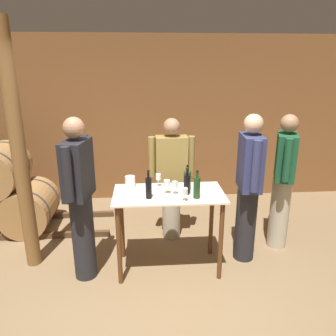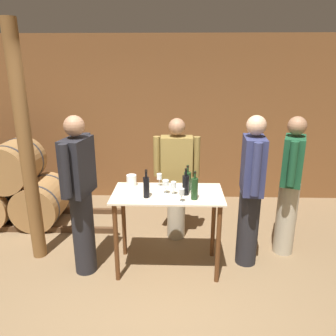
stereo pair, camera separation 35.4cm
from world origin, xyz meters
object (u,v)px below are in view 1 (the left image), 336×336
Objects in this scene: wine_bottle_center at (187,180)px; wine_glass_far_side at (185,192)px; wooden_post at (19,153)px; wine_bottle_right at (197,187)px; wine_glass_near_right at (175,185)px; ice_bucket at (130,182)px; wine_bottle_left at (187,184)px; person_visitor_near_door at (249,186)px; person_visitor_bearded at (80,197)px; wine_bottle_far_left at (149,187)px; wine_glass_near_left at (158,177)px; wine_glass_near_center at (167,184)px; person_visitor_with_scarf at (283,180)px; person_host at (171,177)px.

wine_bottle_center is 0.34m from wine_glass_far_side.
wooden_post is 8.90× the size of wine_bottle_right.
ice_bucket is (-0.48, 0.26, -0.04)m from wine_glass_near_right.
person_visitor_near_door is (0.73, 0.17, -0.11)m from wine_bottle_left.
person_visitor_bearded is 1.86m from person_visitor_near_door.
wine_glass_far_side reaches higher than ice_bucket.
wooden_post reaches higher than wine_bottle_far_left.
person_visitor_bearded is (-0.71, 0.04, -0.10)m from wine_bottle_far_left.
wine_glass_far_side is at bearing -60.60° from wine_glass_near_left.
wine_bottle_center is at bearing -10.69° from ice_bucket.
wine_bottle_left is at bearing 125.54° from wine_bottle_right.
wine_glass_near_left is 0.08× the size of person_visitor_bearded.
wine_glass_near_right is at bearing -15.04° from wine_glass_near_center.
person_visitor_with_scarf reaches higher than wine_bottle_left.
wine_bottle_far_left is 1.97× the size of wine_glass_near_center.
wine_bottle_left is 0.38m from wine_glass_near_left.
person_visitor_with_scarf is (3.01, 0.18, -0.45)m from wooden_post.
wooden_post is at bearing -176.59° from person_visitor_with_scarf.
person_visitor_bearded is (-1.14, -0.18, -0.09)m from wine_bottle_center.
wine_bottle_left is 0.76m from person_visitor_near_door.
person_visitor_bearded is at bearing -160.55° from wine_glass_near_left.
wooden_post is 1.44m from wine_bottle_far_left.
wooden_post is at bearing 156.50° from person_visitor_bearded.
wine_bottle_far_left is 1.06× the size of wine_bottle_center.
person_host reaches higher than ice_bucket.
person_visitor_near_door reaches higher than wine_glass_far_side.
wine_bottle_left is 0.17× the size of person_visitor_near_door.
wine_bottle_right reaches higher than wine_glass_near_center.
wine_glass_near_right is 0.55m from ice_bucket.
wine_glass_near_right is 1.16× the size of ice_bucket.
wine_bottle_left is 0.96× the size of wine_bottle_right.
person_visitor_with_scarf is at bearing 24.87° from wine_bottle_right.
person_host reaches higher than wine_glass_near_right.
wine_bottle_far_left is at bearing -151.76° from wine_glass_near_center.
wine_bottle_left reaches higher than wine_glass_far_side.
wine_glass_near_right is 0.08× the size of person_visitor_bearded.
wine_glass_near_right is 0.78m from person_host.
wooden_post is 18.13× the size of wine_glass_near_left.
person_visitor_near_door is at bearing -4.13° from wine_glass_near_left.
wine_bottle_center is at bearing -3.31° from wooden_post.
person_visitor_bearded is at bearing -23.50° from wooden_post.
person_host is 0.95× the size of person_visitor_with_scarf.
wooden_post is 1.52× the size of person_visitor_bearded.
person_host is at bearing 101.16° from wine_bottle_center.
wine_bottle_left reaches higher than wine_glass_near_left.
person_host reaches higher than wine_bottle_far_left.
person_visitor_near_door reaches higher than person_host.
wine_glass_near_center is at bearing -98.70° from person_host.
wine_bottle_far_left is at bearing -167.74° from wine_bottle_left.
wine_glass_near_left reaches higher than wine_glass_far_side.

